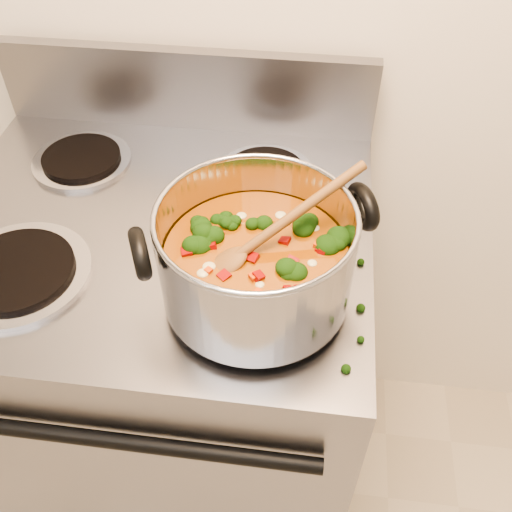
{
  "coord_description": "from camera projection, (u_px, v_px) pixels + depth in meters",
  "views": [
    {
      "loc": [
        0.28,
        0.48,
        1.57
      ],
      "look_at": [
        0.21,
        1.02,
        1.01
      ],
      "focal_mm": 40.0,
      "sensor_mm": 36.0,
      "label": 1
    }
  ],
  "objects": [
    {
      "name": "stockpot",
      "position": [
        256.0,
        259.0,
        0.78
      ],
      "size": [
        0.33,
        0.27,
        0.16
      ],
      "rotation": [
        0.0,
        0.0,
        0.43
      ],
      "color": "#A4A4AC",
      "rests_on": "electric_range"
    },
    {
      "name": "electric_range",
      "position": [
        179.0,
        369.0,
        1.29
      ],
      "size": [
        0.74,
        0.67,
        1.08
      ],
      "color": "gray",
      "rests_on": "ground"
    },
    {
      "name": "wooden_spoon",
      "position": [
        262.0,
        238.0,
        0.76
      ],
      "size": [
        0.22,
        0.17,
        0.11
      ],
      "rotation": [
        0.0,
        0.0,
        0.64
      ],
      "color": "brown",
      "rests_on": "stockpot"
    },
    {
      "name": "cooktop_crumbs",
      "position": [
        283.0,
        283.0,
        0.86
      ],
      "size": [
        0.33,
        0.36,
        0.01
      ],
      "color": "black",
      "rests_on": "electric_range"
    }
  ]
}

